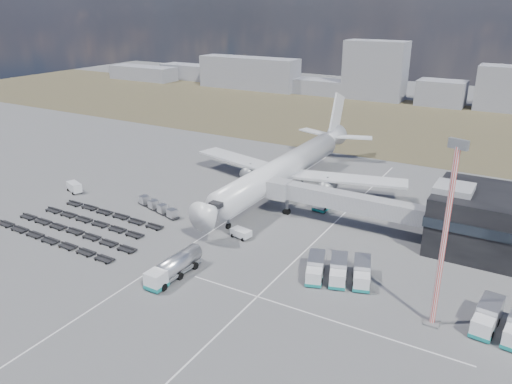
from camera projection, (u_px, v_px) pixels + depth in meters
The scene contains 14 objects.
ground at pixel (199, 248), 84.63m from camera, with size 420.00×420.00×0.00m, color #565659.
grass_strip at pixel (387, 122), 173.45m from camera, with size 420.00×90.00×0.01m, color #493F2C.
lane_markings at pixel (258, 254), 82.47m from camera, with size 47.12×110.00×0.01m.
jet_bridge at pixel (334, 199), 91.85m from camera, with size 30.30×3.80×7.05m.
airliner at pixel (286, 167), 108.89m from camera, with size 51.59×64.53×17.62m.
skyline at pixel (422, 84), 202.95m from camera, with size 307.94×26.11×24.13m.
fuel_tanker at pixel (174, 267), 75.13m from camera, with size 2.94×10.74×3.45m.
pushback_tug at pixel (241, 233), 88.10m from camera, with size 3.54×1.99×1.57m, color silver.
utility_van at pixel (74, 187), 108.99m from camera, with size 4.13×1.87×2.22m, color silver.
catering_truck at pixel (326, 201), 100.64m from camera, with size 3.35×6.86×3.04m.
service_trucks_near at pixel (338, 270), 74.61m from camera, with size 11.03×9.59×2.83m.
uld_row at pixel (158, 207), 99.02m from camera, with size 12.35×4.84×1.71m.
baggage_dollies at pixel (81, 226), 91.85m from camera, with size 30.50×15.80×0.78m.
floodlight_mast at pixel (444, 238), 60.34m from camera, with size 2.35×1.91×24.68m.
Camera 1 is at (46.34, -60.57, 39.11)m, focal length 35.00 mm.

